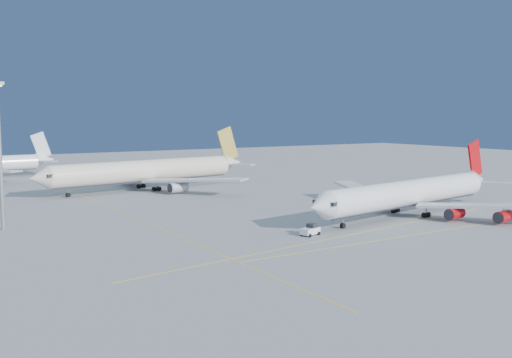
# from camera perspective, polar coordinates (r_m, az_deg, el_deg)

# --- Properties ---
(ground) EXTENTS (500.00, 500.00, 0.00)m
(ground) POSITION_cam_1_polar(r_m,az_deg,el_deg) (120.63, 11.43, -4.19)
(ground) COLOR slate
(ground) RESTS_ON ground
(taxiway_lines) EXTENTS (118.86, 140.00, 0.02)m
(taxiway_lines) POSITION_cam_1_polar(r_m,az_deg,el_deg) (116.11, 3.96, -4.48)
(taxiway_lines) COLOR yellow
(taxiway_lines) RESTS_ON ground
(airliner_virgin) EXTENTS (64.77, 57.60, 16.02)m
(airliner_virgin) POSITION_cam_1_polar(r_m,az_deg,el_deg) (130.40, 15.35, -1.36)
(airliner_virgin) COLOR white
(airliner_virgin) RESTS_ON ground
(airliner_etihad) EXTENTS (70.30, 64.32, 18.38)m
(airliner_etihad) POSITION_cam_1_polar(r_m,az_deg,el_deg) (171.87, -10.58, 0.82)
(airliner_etihad) COLOR beige
(airliner_etihad) RESTS_ON ground
(pushback_tug) EXTENTS (4.12, 3.06, 2.12)m
(pushback_tug) POSITION_cam_1_polar(r_m,az_deg,el_deg) (105.14, 5.47, -5.10)
(pushback_tug) COLOR white
(pushback_tug) RESTS_ON ground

